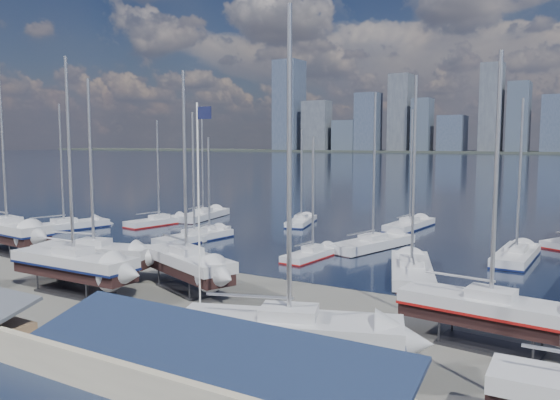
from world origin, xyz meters
The scene contains 22 objects.
ground centered at (0.00, -10.00, 0.00)m, with size 1400.00×1400.00×0.00m, color #605E59.
water centered at (0.00, 300.00, -0.15)m, with size 1400.00×600.00×0.40m, color #1A243C.
sailboat_cradle_0 centered at (-23.23, -4.44, 2.20)m, with size 11.81×4.47×18.43m.
sailboat_cradle_2 centered at (-7.36, -7.46, 2.06)m, with size 9.91×5.24×15.61m.
sailboat_cradle_3 centered at (-5.53, -10.86, 2.10)m, with size 10.38×3.00×16.67m.
sailboat_cradle_4 centered at (1.06, -6.31, 2.06)m, with size 9.97×6.09×15.78m.
sailboat_cradle_5 centered at (14.82, -15.47, 2.10)m, with size 10.71×6.22×16.66m.
sailboat_cradle_6 centered at (22.10, -6.97, 2.03)m, with size 9.66×3.62×15.31m.
sailboat_moored_0 centered at (-29.94, 7.30, 0.31)m, with size 5.63×11.20×16.12m.
sailboat_moored_1 centered at (-22.86, 16.51, 0.31)m, with size 4.09×9.82×14.25m.
sailboat_moored_2 centered at (-21.44, 23.91, 0.32)m, with size 4.96×11.27×16.46m.
sailboat_moored_3 centered at (-11.08, 9.34, 0.31)m, with size 3.88×10.03×14.62m.
sailboat_moored_4 centered at (-11.53, 12.59, 0.33)m, with size 4.10×8.17×11.89m.
sailboat_moored_5 centered at (-6.97, 26.27, 0.31)m, with size 4.59×9.04×13.01m.
sailboat_moored_6 centered at (3.93, 8.22, 0.31)m, with size 2.85×8.05×11.80m.
sailboat_moored_7 centered at (7.13, 15.38, 0.32)m, with size 5.80×11.31×16.44m.
sailboat_moored_8 centered at (6.42, 29.98, 0.31)m, with size 3.80×10.57×15.49m.
sailboat_moored_9 centered at (13.97, 6.04, 0.32)m, with size 6.55×11.47×16.71m.
sailboat_moored_10 centered at (20.43, 16.72, 0.31)m, with size 3.24×10.37×15.37m.
car_c centered at (3.79, -21.06, 0.69)m, with size 2.29×4.97×1.38m, color gray.
car_d centered at (7.75, -20.70, 0.73)m, with size 2.05×5.05×1.47m, color gray.
flagpole centered at (4.64, -9.12, 7.72)m, with size 1.16×0.12×13.26m.
Camera 1 is at (26.67, -36.40, 10.73)m, focal length 35.00 mm.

